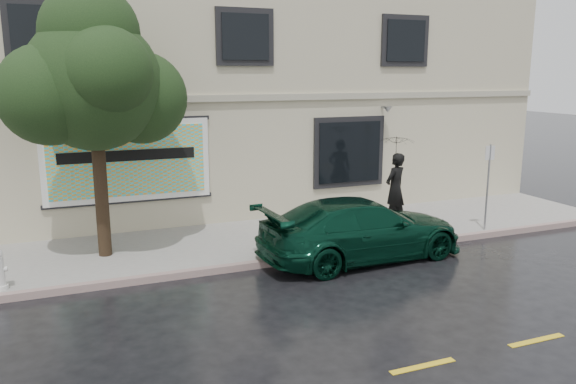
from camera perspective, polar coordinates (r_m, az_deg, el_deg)
name	(u,v)px	position (r m, az deg, el deg)	size (l,w,h in m)	color
ground	(322,285)	(11.67, 3.48, -9.44)	(90.00, 90.00, 0.00)	black
sidewalk	(268,239)	(14.49, -2.03, -4.80)	(20.00, 3.50, 0.15)	#9C9A93
curb	(294,260)	(12.93, 0.62, -6.89)	(20.00, 0.18, 0.16)	gray
road_marking	(423,366)	(8.93, 13.53, -16.81)	(19.00, 0.12, 0.01)	gold
building	(210,96)	(19.39, -7.96, 9.64)	(20.00, 8.12, 7.00)	#B6B092
billboard	(128,161)	(14.96, -15.94, 3.05)	(4.30, 0.16, 2.20)	white
car	(362,229)	(13.14, 7.48, -3.75)	(2.17, 4.92, 1.43)	black
pedestrian	(395,188)	(15.78, 10.83, 0.36)	(0.72, 0.47, 1.97)	black
umbrella	(397,139)	(15.57, 11.03, 5.29)	(1.03, 1.03, 0.76)	black
street_tree	(94,84)	(13.06, -19.15, 10.30)	(2.93, 2.93, 5.36)	#332716
sign_pole	(488,178)	(15.67, 19.67, 1.33)	(0.28, 0.05, 2.29)	gray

